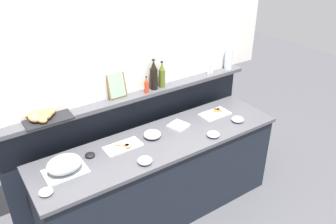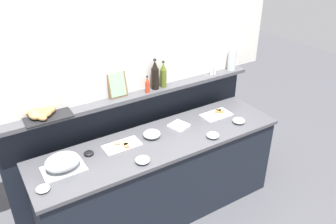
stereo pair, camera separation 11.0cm
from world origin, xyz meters
name	(u,v)px [view 1 (the left image)]	position (x,y,z in m)	size (l,w,h in m)	color
ground_plane	(134,180)	(0.00, 0.60, 0.00)	(12.00, 12.00, 0.00)	#4C4C51
buffet_counter	(161,177)	(0.00, 0.00, 0.45)	(2.42, 0.66, 0.89)	black
back_ledge_unit	(135,139)	(0.00, 0.51, 0.63)	(2.70, 0.22, 1.20)	black
upper_wall_panel	(128,20)	(0.00, 0.53, 1.90)	(3.30, 0.08, 1.40)	white
sandwich_platter_front	(123,146)	(-0.34, 0.10, 0.90)	(0.34, 0.17, 0.04)	white
sandwich_platter_side	(215,113)	(0.76, 0.10, 0.90)	(0.32, 0.19, 0.04)	white
serving_cloche	(64,165)	(-0.90, 0.04, 0.96)	(0.34, 0.24, 0.17)	#B7BABF
glass_bowl_large	(213,134)	(0.45, -0.22, 0.91)	(0.12, 0.12, 0.05)	silver
glass_bowl_medium	(145,161)	(-0.30, -0.22, 0.91)	(0.13, 0.13, 0.05)	silver
glass_bowl_small	(238,119)	(0.84, -0.15, 0.91)	(0.12, 0.12, 0.05)	silver
glass_bowl_extra	(152,135)	(-0.04, 0.08, 0.92)	(0.16, 0.16, 0.07)	silver
condiment_bowl_teal	(46,192)	(-1.11, -0.13, 0.91)	(0.11, 0.11, 0.04)	silver
condiment_bowl_red	(90,155)	(-0.65, 0.13, 0.91)	(0.09, 0.09, 0.03)	black
napkin_stack	(178,125)	(0.28, 0.11, 0.90)	(0.17, 0.17, 0.02)	white
wine_bottle_dark	(154,76)	(0.21, 0.44, 1.34)	(0.08, 0.08, 0.32)	black
hot_sauce_bottle	(146,86)	(0.10, 0.40, 1.27)	(0.04, 0.04, 0.18)	red
olive_oil_bottle	(162,76)	(0.30, 0.44, 1.32)	(0.06, 0.06, 0.28)	#56661E
salt_shaker	(209,70)	(0.92, 0.43, 1.24)	(0.03, 0.03, 0.09)	white
pepper_shaker	(212,70)	(0.96, 0.43, 1.24)	(0.03, 0.03, 0.09)	white
bread_basket	(43,115)	(-0.90, 0.45, 1.23)	(0.40, 0.30, 0.08)	black
framed_picture	(117,85)	(-0.19, 0.47, 1.32)	(0.18, 0.07, 0.25)	brown
water_carafe	(229,59)	(1.21, 0.43, 1.31)	(0.09, 0.09, 0.23)	silver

